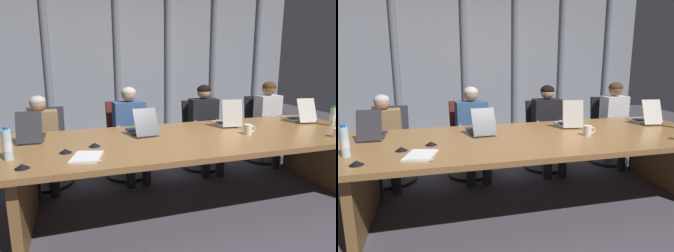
% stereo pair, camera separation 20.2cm
% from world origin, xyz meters
% --- Properties ---
extents(ground_plane, '(11.62, 11.62, 0.00)m').
position_xyz_m(ground_plane, '(0.00, 0.00, 0.00)').
color(ground_plane, '#47424C').
extents(conference_table, '(3.82, 1.37, 0.74)m').
position_xyz_m(conference_table, '(0.00, 0.00, 0.60)').
color(conference_table, olive).
rests_on(conference_table, ground_plane).
extents(curtain_backdrop, '(5.81, 0.17, 2.68)m').
position_xyz_m(curtain_backdrop, '(-0.00, 2.55, 1.34)').
color(curtain_backdrop, gray).
rests_on(curtain_backdrop, ground_plane).
extents(laptop_left_end, '(0.23, 0.43, 0.30)m').
position_xyz_m(laptop_left_end, '(-1.60, 0.35, 0.80)').
color(laptop_left_end, '#2D2D33').
rests_on(laptop_left_end, conference_table).
extents(laptop_left_mid, '(0.27, 0.48, 0.28)m').
position_xyz_m(laptop_left_mid, '(-0.51, 0.30, 0.80)').
color(laptop_left_mid, '#2D2D33').
rests_on(laptop_left_mid, conference_table).
extents(laptop_center, '(0.28, 0.42, 0.32)m').
position_xyz_m(laptop_center, '(0.55, 0.35, 0.80)').
color(laptop_center, beige).
rests_on(laptop_center, conference_table).
extents(laptop_right_mid, '(0.29, 0.47, 0.30)m').
position_xyz_m(laptop_right_mid, '(1.56, 0.32, 0.80)').
color(laptop_right_mid, beige).
rests_on(laptop_right_mid, conference_table).
extents(office_chair_left_end, '(0.60, 0.60, 0.93)m').
position_xyz_m(office_chair_left_end, '(-1.53, 1.07, 0.34)').
color(office_chair_left_end, '#2D2D38').
rests_on(office_chair_left_end, ground_plane).
extents(office_chair_left_mid, '(0.60, 0.60, 0.97)m').
position_xyz_m(office_chair_left_mid, '(-0.54, 1.07, 0.36)').
color(office_chair_left_mid, '#511E19').
rests_on(office_chair_left_mid, ground_plane).
extents(office_chair_center, '(0.60, 0.60, 0.93)m').
position_xyz_m(office_chair_center, '(0.53, 1.07, 0.35)').
color(office_chair_center, black).
rests_on(office_chair_center, ground_plane).
extents(office_chair_right_mid, '(0.60, 0.61, 0.95)m').
position_xyz_m(office_chair_right_mid, '(1.55, 1.07, 0.35)').
color(office_chair_right_mid, black).
rests_on(office_chair_right_mid, ground_plane).
extents(person_left_end, '(0.45, 0.57, 1.11)m').
position_xyz_m(person_left_end, '(-1.57, 0.91, 0.62)').
color(person_left_end, olive).
rests_on(person_left_end, ground_plane).
extents(person_left_mid, '(0.43, 0.56, 1.17)m').
position_xyz_m(person_left_mid, '(-0.51, 0.92, 0.66)').
color(person_left_mid, '#335184').
rests_on(person_left_mid, ground_plane).
extents(person_center, '(0.40, 0.56, 1.17)m').
position_xyz_m(person_center, '(0.53, 0.91, 0.66)').
color(person_center, black).
rests_on(person_center, ground_plane).
extents(person_right_mid, '(0.37, 0.55, 1.19)m').
position_xyz_m(person_right_mid, '(1.58, 0.91, 0.67)').
color(person_right_mid, silver).
rests_on(person_right_mid, ground_plane).
extents(water_bottle_primary, '(0.06, 0.06, 0.24)m').
position_xyz_m(water_bottle_primary, '(1.72, -0.05, 0.85)').
color(water_bottle_primary, '#ADD1B2').
rests_on(water_bottle_primary, conference_table).
extents(water_bottle_secondary, '(0.07, 0.07, 0.27)m').
position_xyz_m(water_bottle_secondary, '(-1.71, -0.23, 0.86)').
color(water_bottle_secondary, silver).
rests_on(water_bottle_secondary, conference_table).
extents(coffee_mug_near, '(0.14, 0.09, 0.11)m').
position_xyz_m(coffee_mug_near, '(0.54, -0.10, 0.79)').
color(coffee_mug_near, white).
rests_on(coffee_mug_near, conference_table).
extents(conference_mic_left_side, '(0.11, 0.11, 0.03)m').
position_xyz_m(conference_mic_left_side, '(-1.59, -0.48, 0.76)').
color(conference_mic_left_side, black).
rests_on(conference_mic_left_side, conference_table).
extents(conference_mic_middle, '(0.11, 0.11, 0.03)m').
position_xyz_m(conference_mic_middle, '(-1.04, -0.06, 0.76)').
color(conference_mic_middle, black).
rests_on(conference_mic_middle, conference_table).
extents(conference_mic_right_side, '(0.11, 0.11, 0.03)m').
position_xyz_m(conference_mic_right_side, '(-1.29, -0.18, 0.76)').
color(conference_mic_right_side, black).
rests_on(conference_mic_right_side, conference_table).
extents(spiral_notepad, '(0.30, 0.35, 0.03)m').
position_xyz_m(spiral_notepad, '(-1.13, -0.38, 0.75)').
color(spiral_notepad, silver).
rests_on(spiral_notepad, conference_table).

